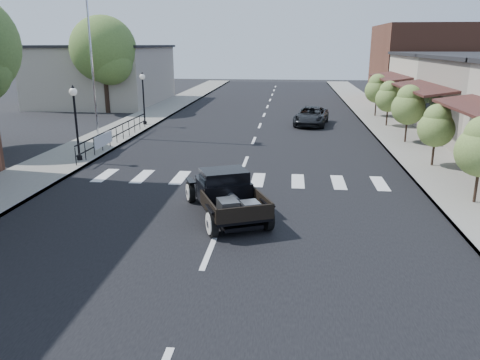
# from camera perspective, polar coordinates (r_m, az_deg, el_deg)

# --- Properties ---
(ground) EXTENTS (120.00, 120.00, 0.00)m
(ground) POSITION_cam_1_polar(r_m,az_deg,el_deg) (15.17, -1.89, -4.18)
(ground) COLOR black
(ground) RESTS_ON ground
(road) EXTENTS (14.00, 80.00, 0.02)m
(road) POSITION_cam_1_polar(r_m,az_deg,el_deg) (29.62, 2.17, 5.96)
(road) COLOR black
(road) RESTS_ON ground
(road_markings) EXTENTS (12.00, 60.00, 0.06)m
(road_markings) POSITION_cam_1_polar(r_m,az_deg,el_deg) (24.73, 1.34, 3.89)
(road_markings) COLOR silver
(road_markings) RESTS_ON ground
(sidewalk_left) EXTENTS (3.00, 80.00, 0.15)m
(sidewalk_left) POSITION_cam_1_polar(r_m,az_deg,el_deg) (31.35, -13.61, 6.22)
(sidewalk_left) COLOR gray
(sidewalk_left) RESTS_ON ground
(sidewalk_right) EXTENTS (3.00, 80.00, 0.15)m
(sidewalk_right) POSITION_cam_1_polar(r_m,az_deg,el_deg) (30.24, 18.53, 5.47)
(sidewalk_right) COLOR gray
(sidewalk_right) RESTS_ON ground
(low_building_left) EXTENTS (10.00, 12.00, 5.00)m
(low_building_left) POSITION_cam_1_polar(r_m,az_deg,el_deg) (45.47, -16.20, 12.11)
(low_building_left) COLOR #ABA08F
(low_building_left) RESTS_ON ground
(storefront_far) EXTENTS (10.00, 9.00, 4.50)m
(storefront_far) POSITION_cam_1_polar(r_m,az_deg,el_deg) (38.45, 26.31, 10.07)
(storefront_far) COLOR #BDB39F
(storefront_far) RESTS_ON ground
(far_building_right) EXTENTS (11.00, 10.00, 7.00)m
(far_building_right) POSITION_cam_1_polar(r_m,az_deg,el_deg) (48.03, 23.07, 12.86)
(far_building_right) COLOR brown
(far_building_right) RESTS_ON ground
(railing) EXTENTS (0.08, 10.00, 1.00)m
(railing) POSITION_cam_1_polar(r_m,az_deg,el_deg) (26.23, -14.83, 5.51)
(railing) COLOR black
(railing) RESTS_ON sidewalk_left
(banner) EXTENTS (0.04, 2.20, 0.60)m
(banner) POSITION_cam_1_polar(r_m,az_deg,el_deg) (24.41, -16.26, 4.16)
(banner) COLOR silver
(banner) RESTS_ON sidewalk_left
(lamp_post_b) EXTENTS (0.36, 0.36, 3.41)m
(lamp_post_b) POSITION_cam_1_polar(r_m,az_deg,el_deg) (22.52, -19.34, 6.56)
(lamp_post_b) COLOR black
(lamp_post_b) RESTS_ON sidewalk_left
(lamp_post_c) EXTENTS (0.36, 0.36, 3.41)m
(lamp_post_c) POSITION_cam_1_polar(r_m,az_deg,el_deg) (31.76, -11.67, 9.71)
(lamp_post_c) COLOR black
(lamp_post_c) RESTS_ON sidewalk_left
(flagpole) EXTENTS (0.12, 0.12, 11.90)m
(flagpole) POSITION_cam_1_polar(r_m,az_deg,el_deg) (28.39, -17.93, 17.13)
(flagpole) COLOR silver
(flagpole) RESTS_ON sidewalk_left
(big_tree_far) EXTENTS (5.07, 5.07, 7.44)m
(big_tree_far) POSITION_cam_1_polar(r_m,az_deg,el_deg) (38.92, -16.19, 13.32)
(big_tree_far) COLOR #4D6B2E
(big_tree_far) RESTS_ON ground
(small_tree_a) EXTENTS (1.69, 1.69, 2.81)m
(small_tree_a) POSITION_cam_1_polar(r_m,az_deg,el_deg) (17.37, 27.20, 2.01)
(small_tree_a) COLOR olive
(small_tree_a) RESTS_ON sidewalk_right
(small_tree_b) EXTENTS (1.56, 1.56, 2.59)m
(small_tree_b) POSITION_cam_1_polar(r_m,az_deg,el_deg) (22.05, 22.69, 4.95)
(small_tree_b) COLOR olive
(small_tree_b) RESTS_ON sidewalk_right
(small_tree_c) EXTENTS (1.78, 1.78, 2.96)m
(small_tree_c) POSITION_cam_1_polar(r_m,az_deg,el_deg) (26.95, 19.75, 7.50)
(small_tree_c) COLOR olive
(small_tree_c) RESTS_ON sidewalk_right
(small_tree_d) EXTENTS (1.67, 1.67, 2.78)m
(small_tree_d) POSITION_cam_1_polar(r_m,az_deg,el_deg) (32.15, 17.60, 8.80)
(small_tree_d) COLOR olive
(small_tree_d) RESTS_ON sidewalk_right
(small_tree_e) EXTENTS (1.77, 1.77, 2.94)m
(small_tree_e) POSITION_cam_1_polar(r_m,az_deg,el_deg) (36.42, 16.31, 9.83)
(small_tree_e) COLOR olive
(small_tree_e) RESTS_ON sidewalk_right
(hotrod_pickup) EXTENTS (3.60, 4.79, 1.51)m
(hotrod_pickup) POSITION_cam_1_polar(r_m,az_deg,el_deg) (14.77, -1.74, -1.66)
(hotrod_pickup) COLOR black
(hotrod_pickup) RESTS_ON ground
(second_car) EXTENTS (2.67, 4.63, 1.22)m
(second_car) POSITION_cam_1_polar(r_m,az_deg,el_deg) (32.16, 8.68, 7.69)
(second_car) COLOR black
(second_car) RESTS_ON ground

